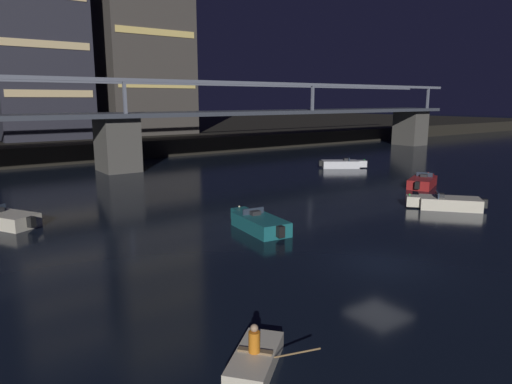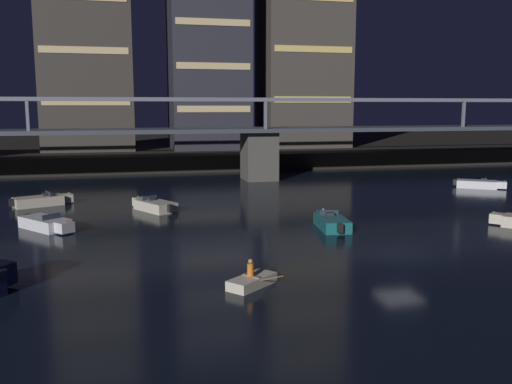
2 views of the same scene
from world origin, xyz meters
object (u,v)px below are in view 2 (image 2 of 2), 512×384
object	(u,v)px
tower_west_low	(85,27)
tower_central	(303,27)
dinghy_with_paddler	(252,281)
speedboat_mid_center	(154,205)
speedboat_far_left	(47,224)
river_bridge	(259,140)
speedboat_far_right	(331,222)
speedboat_near_center	(479,184)
tower_west_tall	(208,47)
speedboat_mid_right	(41,201)

from	to	relation	value
tower_west_low	tower_central	world-z (taller)	tower_central
tower_central	dinghy_with_paddler	xyz separation A→B (m)	(-21.54, -59.11, -20.18)
speedboat_mid_center	speedboat_far_left	world-z (taller)	same
river_bridge	speedboat_far_left	distance (m)	30.82
river_bridge	speedboat_far_left	size ratio (longest dim) A/B	22.46
speedboat_far_left	speedboat_far_right	bearing A→B (deg)	-11.84
river_bridge	speedboat_near_center	size ratio (longest dim) A/B	21.88
tower_west_tall	speedboat_mid_center	xyz separation A→B (m)	(-10.19, -37.84, -16.67)
tower_west_tall	speedboat_far_left	size ratio (longest dim) A/B	6.49
tower_west_low	speedboat_far_left	xyz separation A→B (m)	(-0.56, -43.29, -19.02)
river_bridge	tower_west_tall	distance (m)	24.40
speedboat_near_center	speedboat_mid_center	distance (m)	34.07
tower_west_tall	tower_central	world-z (taller)	tower_central
speedboat_mid_center	speedboat_far_right	size ratio (longest dim) A/B	0.93
speedboat_far_right	speedboat_near_center	bearing A→B (deg)	33.62
speedboat_far_left	dinghy_with_paddler	distance (m)	18.87
speedboat_near_center	dinghy_with_paddler	xyz separation A→B (m)	(-30.19, -25.78, -0.14)
speedboat_far_left	dinghy_with_paddler	world-z (taller)	dinghy_with_paddler
tower_central	speedboat_far_left	size ratio (longest dim) A/B	7.95
tower_west_low	dinghy_with_paddler	distance (m)	62.49
tower_west_tall	dinghy_with_paddler	size ratio (longest dim) A/B	11.12
speedboat_mid_center	dinghy_with_paddler	world-z (taller)	dinghy_with_paddler
tower_central	speedboat_far_left	world-z (taller)	tower_central
river_bridge	speedboat_mid_right	world-z (taller)	river_bridge
speedboat_far_right	tower_west_low	bearing A→B (deg)	111.65
river_bridge	tower_central	bearing A→B (deg)	60.45
tower_west_tall	speedboat_far_right	distance (m)	50.27
tower_west_low	speedboat_far_right	size ratio (longest dim) A/B	6.64
tower_west_low	speedboat_mid_right	size ratio (longest dim) A/B	6.91
tower_west_low	tower_west_tall	bearing A→B (deg)	0.17
dinghy_with_paddler	speedboat_far_right	bearing A→B (deg)	53.61
tower_central	speedboat_mid_center	xyz separation A→B (m)	(-25.05, -38.35, -20.04)
tower_west_tall	speedboat_mid_right	size ratio (longest dim) A/B	5.97
river_bridge	tower_west_low	size ratio (longest dim) A/B	2.99
tower_west_low	dinghy_with_paddler	bearing A→B (deg)	-79.79
speedboat_mid_right	dinghy_with_paddler	size ratio (longest dim) A/B	1.86
tower_west_tall	speedboat_far_right	bearing A→B (deg)	-88.11
river_bridge	dinghy_with_paddler	world-z (taller)	river_bridge
tower_west_low	tower_west_tall	distance (m)	17.39
tower_west_tall	speedboat_mid_right	distance (m)	42.08
speedboat_far_left	tower_west_low	bearing A→B (deg)	89.26
speedboat_mid_right	speedboat_near_center	bearing A→B (deg)	0.71
speedboat_near_center	speedboat_far_right	size ratio (longest dim) A/B	0.91
speedboat_near_center	speedboat_far_right	xyz separation A→B (m)	(-21.94, -14.59, 0.00)
speedboat_near_center	dinghy_with_paddler	size ratio (longest dim) A/B	1.76
tower_west_low	tower_central	distance (m)	32.11
tower_west_low	tower_central	bearing A→B (deg)	1.01
dinghy_with_paddler	tower_west_low	bearing A→B (deg)	100.21
tower_west_tall	tower_west_low	bearing A→B (deg)	-179.83
tower_west_tall	dinghy_with_paddler	distance (m)	61.32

